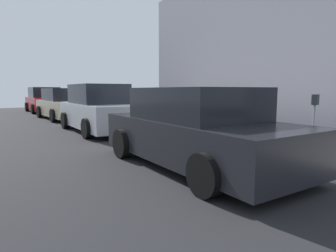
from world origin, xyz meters
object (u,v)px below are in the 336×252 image
(suitcase_black_1, at_px, (245,132))
(suitcase_teal_7, at_px, (179,122))
(parked_car_silver_1, at_px, (98,110))
(parked_car_red_3, at_px, (44,101))
(parking_meter, at_px, (314,115))
(parked_car_beige_2, at_px, (64,105))
(suitcase_olive_3, at_px, (216,129))
(suitcase_maroon_5, at_px, (199,125))
(suitcase_black_8, at_px, (171,119))
(suitcase_red_6, at_px, (189,123))
(bollard_post, at_px, (145,113))
(fire_hydrant, at_px, (156,116))
(parked_car_charcoal_0, at_px, (196,129))
(suitcase_silver_9, at_px, (166,119))
(suitcase_teal_0, at_px, (261,135))
(suitcase_navy_4, at_px, (208,127))
(suitcase_silver_2, at_px, (228,130))

(suitcase_black_1, xyz_separation_m, suitcase_teal_7, (2.97, -0.01, -0.02))
(parked_car_silver_1, relative_size, parked_car_red_3, 1.01)
(suitcase_black_1, relative_size, parked_car_red_3, 0.15)
(parking_meter, xyz_separation_m, parked_car_beige_2, (12.18, 2.37, -0.22))
(suitcase_olive_3, height_order, parked_car_red_3, parked_car_red_3)
(suitcase_maroon_5, distance_m, parked_car_beige_2, 8.84)
(suitcase_olive_3, xyz_separation_m, suitcase_black_8, (2.38, 0.01, 0.06))
(suitcase_red_6, relative_size, bollard_post, 0.67)
(fire_hydrant, distance_m, parked_car_charcoal_0, 5.63)
(suitcase_silver_9, height_order, bollard_post, bollard_post)
(bollard_post, xyz_separation_m, parked_car_silver_1, (-0.08, 1.97, 0.21))
(suitcase_olive_3, height_order, parking_meter, parking_meter)
(suitcase_teal_0, xyz_separation_m, parked_car_beige_2, (11.06, 2.09, 0.32))
(suitcase_navy_4, distance_m, bollard_post, 3.69)
(suitcase_black_1, xyz_separation_m, suitcase_silver_2, (0.56, 0.02, -0.01))
(suitcase_silver_2, xyz_separation_m, fire_hydrant, (4.01, -0.07, 0.08))
(suitcase_red_6, xyz_separation_m, parked_car_beige_2, (8.05, 2.17, 0.34))
(suitcase_silver_2, height_order, suitcase_navy_4, suitcase_silver_2)
(suitcase_silver_9, height_order, parked_car_silver_1, parked_car_silver_1)
(parked_car_beige_2, xyz_separation_m, parked_car_red_3, (5.66, 0.00, 0.04))
(suitcase_teal_0, relative_size, parked_car_silver_1, 0.14)
(parked_car_charcoal_0, distance_m, parked_car_beige_2, 11.18)
(parked_car_beige_2, bearing_deg, fire_hydrant, -160.43)
(suitcase_silver_2, bearing_deg, suitcase_black_8, -0.12)
(parked_car_red_3, bearing_deg, suitcase_silver_9, -170.07)
(bollard_post, bearing_deg, suitcase_teal_0, -178.83)
(suitcase_teal_0, height_order, suitcase_red_6, suitcase_teal_0)
(fire_hydrant, bearing_deg, parked_car_red_3, 10.35)
(suitcase_black_8, bearing_deg, suitcase_navy_4, -177.96)
(suitcase_maroon_5, distance_m, parked_car_charcoal_0, 3.44)
(suitcase_maroon_5, xyz_separation_m, parking_meter, (-3.62, -0.17, 0.56))
(suitcase_red_6, relative_size, parked_car_charcoal_0, 0.13)
(suitcase_olive_3, distance_m, parked_car_red_3, 15.30)
(suitcase_teal_0, distance_m, parked_car_silver_1, 6.01)
(suitcase_black_1, bearing_deg, fire_hydrant, -0.58)
(parking_meter, height_order, parked_car_silver_1, parked_car_silver_1)
(suitcase_maroon_5, xyz_separation_m, suitcase_teal_7, (0.99, 0.12, 0.02))
(suitcase_olive_3, distance_m, fire_hydrant, 3.52)
(suitcase_teal_0, distance_m, suitcase_black_1, 0.52)
(suitcase_teal_0, xyz_separation_m, parked_car_silver_1, (5.62, 2.09, 0.36))
(suitcase_maroon_5, relative_size, parked_car_charcoal_0, 0.18)
(bollard_post, bearing_deg, suitcase_teal_7, -177.14)
(suitcase_black_1, height_order, suitcase_red_6, suitcase_black_1)
(suitcase_silver_2, distance_m, parked_car_charcoal_0, 2.40)
(suitcase_teal_7, bearing_deg, suitcase_silver_2, 179.30)
(suitcase_maroon_5, bearing_deg, suitcase_olive_3, 171.87)
(suitcase_black_1, distance_m, suitcase_olive_3, 1.05)
(suitcase_black_1, height_order, suitcase_black_8, suitcase_black_8)
(suitcase_maroon_5, distance_m, parked_car_red_3, 14.39)
(fire_hydrant, relative_size, parked_car_charcoal_0, 0.16)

